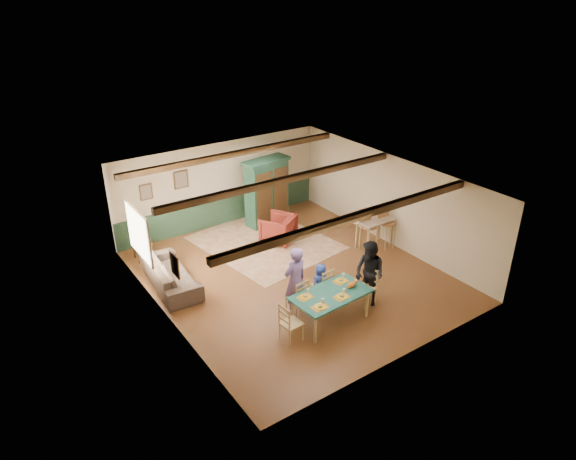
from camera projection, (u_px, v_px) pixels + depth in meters
floor at (293, 276)px, 13.79m from camera, size 8.00×8.00×0.00m
wall_back at (220, 184)px, 16.15m from camera, size 7.00×0.02×2.70m
wall_left at (164, 270)px, 11.41m from camera, size 0.02×8.00×2.70m
wall_right at (391, 201)px, 14.97m from camera, size 0.02×8.00×2.70m
ceiling at (293, 181)px, 12.60m from camera, size 7.00×8.00×0.02m
wainscot_back at (222, 211)px, 16.53m from camera, size 6.95×0.03×0.90m
ceiling_beam_front at (355, 217)px, 10.94m from camera, size 6.95×0.16×0.16m
ceiling_beam_mid at (284, 180)px, 12.93m from camera, size 6.95×0.16×0.16m
ceiling_beam_back at (234, 154)px, 14.86m from camera, size 6.95×0.16×0.16m
window_left at (138, 233)px, 12.60m from camera, size 0.06×1.60×1.30m
picture_left_wall at (175, 265)px, 10.81m from camera, size 0.04×0.42×0.52m
picture_back_a at (181, 180)px, 15.27m from camera, size 0.45×0.04×0.55m
picture_back_b at (146, 192)px, 14.78m from camera, size 0.38×0.04×0.48m
dining_table at (330, 307)px, 11.80m from camera, size 1.85×1.11×0.75m
dining_chair_far_left at (297, 296)px, 12.04m from camera, size 0.45×0.46×0.95m
dining_chair_far_right at (323, 285)px, 12.48m from camera, size 0.45×0.46×0.95m
dining_chair_end_left at (291, 322)px, 11.12m from camera, size 0.46×0.45×0.95m
dining_chair_end_right at (365, 287)px, 12.39m from camera, size 0.46×0.45×0.95m
person_man at (295, 281)px, 11.93m from camera, size 0.65×0.45×1.72m
person_woman at (369, 273)px, 12.29m from camera, size 0.67×0.84×1.65m
person_child at (320, 283)px, 12.53m from camera, size 0.51×0.35×1.00m
cat at (351, 284)px, 11.83m from camera, size 0.37×0.16×0.18m
place_setting_near_left at (320, 305)px, 11.13m from camera, size 0.42×0.32×0.11m
place_setting_near_center at (342, 295)px, 11.49m from camera, size 0.42×0.32×0.11m
place_setting_far_left at (305, 295)px, 11.48m from camera, size 0.42×0.32×0.11m
place_setting_far_right at (341, 279)px, 12.09m from camera, size 0.42×0.32×0.11m
area_rug at (265, 243)px, 15.50m from camera, size 3.80×4.33×0.01m
armoire at (267, 192)px, 16.31m from camera, size 1.60×0.82×2.17m
armchair at (278, 229)px, 15.42m from camera, size 1.25×1.26×0.84m
sofa at (171, 274)px, 13.19m from camera, size 1.08×2.41×0.69m
end_table at (143, 250)px, 14.46m from camera, size 0.51×0.51×0.60m
table_lamp at (141, 232)px, 14.21m from camera, size 0.33×0.33×0.55m
counter_table at (374, 233)px, 15.08m from camera, size 1.09×0.65×0.89m
bar_stool_left at (369, 231)px, 14.78m from camera, size 0.48×0.53×1.28m
bar_stool_right at (387, 228)px, 15.01m from camera, size 0.46×0.50×1.26m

